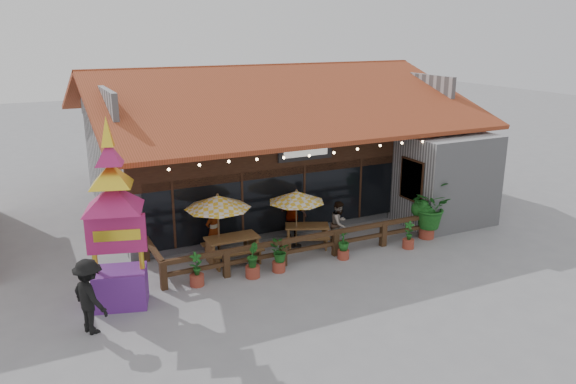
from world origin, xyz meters
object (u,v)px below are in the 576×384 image
umbrella_left (218,202)px  picnic_table_left (232,244)px  pedestrian (90,296)px  tropical_plant (428,207)px  umbrella_right (296,197)px  picnic_table_right (307,232)px  thai_sign_tower (113,202)px

umbrella_left → picnic_table_left: umbrella_left is taller
picnic_table_left → pedestrian: (-4.92, -2.80, 0.43)m
picnic_table_left → tropical_plant: 7.44m
umbrella_left → tropical_plant: umbrella_left is taller
umbrella_left → pedestrian: umbrella_left is taller
umbrella_right → picnic_table_right: bearing=-0.6°
umbrella_left → pedestrian: 5.52m
picnic_table_right → thai_sign_tower: size_ratio=0.34×
picnic_table_right → thai_sign_tower: bearing=-165.7°
picnic_table_right → thai_sign_tower: 7.57m
tropical_plant → picnic_table_right: bearing=162.8°
thai_sign_tower → pedestrian: (-0.96, -1.18, -2.07)m
picnic_table_left → thai_sign_tower: 4.95m
umbrella_left → picnic_table_right: size_ratio=1.41×
picnic_table_right → tropical_plant: (4.37, -1.35, 0.71)m
umbrella_left → picnic_table_right: umbrella_left is taller
umbrella_left → pedestrian: bearing=-146.6°
picnic_table_left → pedestrian: pedestrian is taller
umbrella_left → picnic_table_right: bearing=-0.8°
umbrella_right → pedestrian: (-7.42, -2.95, -0.88)m
thai_sign_tower → picnic_table_left: bearing=22.2°
pedestrian → picnic_table_right: bearing=-93.2°
tropical_plant → thai_sign_tower: bearing=-177.9°
thai_sign_tower → pedestrian: thai_sign_tower is taller
thai_sign_tower → umbrella_left: bearing=26.9°
umbrella_right → tropical_plant: umbrella_right is taller
umbrella_left → umbrella_right: umbrella_left is taller
pedestrian → umbrella_left: bearing=-80.3°
tropical_plant → umbrella_right: bearing=164.2°
umbrella_right → picnic_table_right: umbrella_right is taller
umbrella_left → thai_sign_tower: thai_sign_tower is taller
umbrella_right → thai_sign_tower: size_ratio=0.37×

